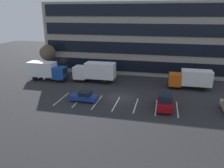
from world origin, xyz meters
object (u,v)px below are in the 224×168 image
Objects in this scene: sedan_navy at (84,97)px; box_truck_white at (95,71)px; bare_tree at (48,53)px; suv_maroon at (165,101)px; box_truck_orange at (191,78)px; box_truck_blue at (47,70)px.

box_truck_white is at bearing 97.22° from sedan_navy.
bare_tree reaches higher than sedan_navy.
suv_maroon is 1.18× the size of sedan_navy.
bare_tree is (-11.03, 3.14, 2.42)m from box_truck_white.
bare_tree is at bearing 134.07° from sedan_navy.
bare_tree reaches higher than suv_maroon.
box_truck_orange is at bearing -0.88° from box_truck_white.
box_truck_white reaches higher than suv_maroon.
bare_tree is (-12.23, 12.64, 3.79)m from sedan_navy.
box_truck_blue is at bearing 140.89° from sedan_navy.
box_truck_blue is (-9.31, -0.95, -0.10)m from box_truck_white.
box_truck_white is 1.67× the size of suv_maroon.
suv_maroon is at bearing -37.22° from box_truck_white.
sedan_navy is at bearing -45.93° from bare_tree.
sedan_navy is at bearing -39.11° from box_truck_blue.
sedan_navy is (-15.61, -9.24, -1.16)m from box_truck_orange.
sedan_navy is at bearing -82.78° from box_truck_white.
box_truck_blue reaches higher than suv_maroon.
box_truck_white reaches higher than box_truck_blue.
box_truck_white is 11.72m from bare_tree.
box_truck_blue reaches higher than box_truck_orange.
suv_maroon reaches higher than sedan_navy.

